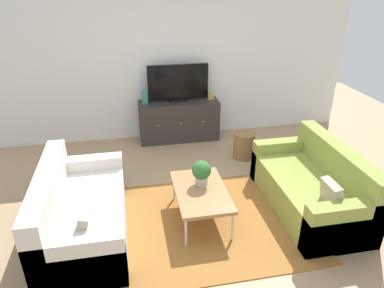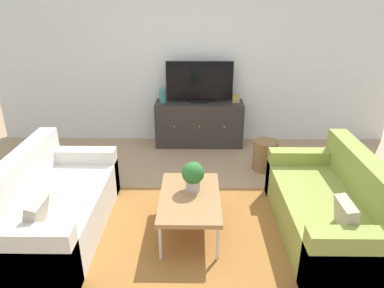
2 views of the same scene
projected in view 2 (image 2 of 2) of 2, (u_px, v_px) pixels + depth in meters
name	position (u px, v px, depth m)	size (l,w,h in m)	color
ground_plane	(191.00, 227.00, 3.75)	(10.00, 10.00, 0.00)	tan
wall_back	(194.00, 58.00, 5.57)	(6.40, 0.12, 2.70)	white
area_rug	(191.00, 235.00, 3.61)	(2.50, 1.90, 0.01)	#9E662D
couch_left_side	(49.00, 208.00, 3.56)	(0.88, 1.72, 0.84)	silver
couch_right_side	(335.00, 211.00, 3.53)	(0.88, 1.72, 0.84)	olive
coffee_table	(190.00, 198.00, 3.55)	(0.60, 0.98, 0.42)	#A37547
potted_plant	(193.00, 175.00, 3.58)	(0.23, 0.23, 0.31)	#B7B2A8
tv_console	(199.00, 124.00, 5.70)	(1.39, 0.47, 0.71)	#332D2B
flat_screen_tv	(199.00, 82.00, 5.46)	(1.03, 0.16, 0.64)	black
glass_vase	(163.00, 95.00, 5.53)	(0.11, 0.11, 0.22)	teal
mantel_clock	(236.00, 98.00, 5.53)	(0.11, 0.07, 0.13)	tan
wicker_basket	(265.00, 155.00, 4.92)	(0.34, 0.34, 0.42)	olive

